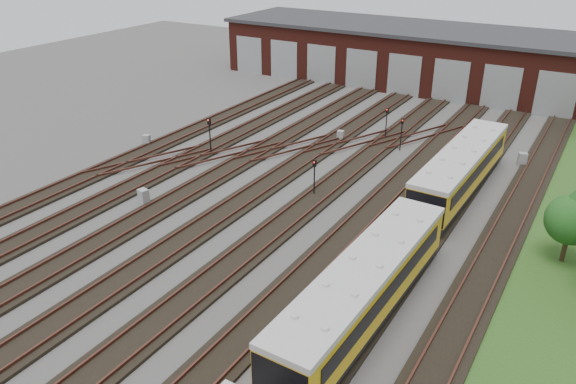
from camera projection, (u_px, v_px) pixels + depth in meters
The scene contains 14 objects.
ground at pixel (232, 235), 33.55m from camera, with size 120.00×120.00×0.00m, color #464441.
track_network at pixel (235, 229), 34.04m from camera, with size 30.40×70.00×0.33m.
maintenance_shed at pixel (440, 58), 63.08m from camera, with size 51.00×12.50×6.35m.
metro_train at pixel (364, 289), 25.52m from camera, with size 2.87×46.21×2.93m.
signal_mast_0 at pixel (210, 131), 44.59m from camera, with size 0.27×0.26×3.04m.
signal_mast_1 at pixel (387, 120), 47.60m from camera, with size 0.24×0.22×2.84m.
signal_mast_2 at pixel (402, 130), 45.34m from camera, with size 0.26×0.24×2.74m.
signal_mast_3 at pixel (314, 173), 37.68m from camera, with size 0.24×0.23×2.66m.
relay_cabinet_0 at pixel (147, 140), 46.92m from camera, with size 0.56×0.47×0.94m, color #989A9C.
relay_cabinet_1 at pixel (340, 136), 48.04m from camera, with size 0.53×0.44×0.88m, color #989A9C.
relay_cabinet_2 at pixel (144, 197), 37.09m from camera, with size 0.64×0.53×1.06m, color #989A9C.
relay_cabinet_3 at pixel (470, 137), 47.41m from camera, with size 0.64×0.54×1.07m, color #989A9C.
relay_cabinet_4 at pixel (522, 159), 43.02m from camera, with size 0.62×0.52×1.03m, color #989A9C.
tree_3 at pixel (573, 214), 29.73m from camera, with size 2.76×2.76×4.57m.
Camera 1 is at (17.89, -23.24, 16.85)m, focal length 35.00 mm.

